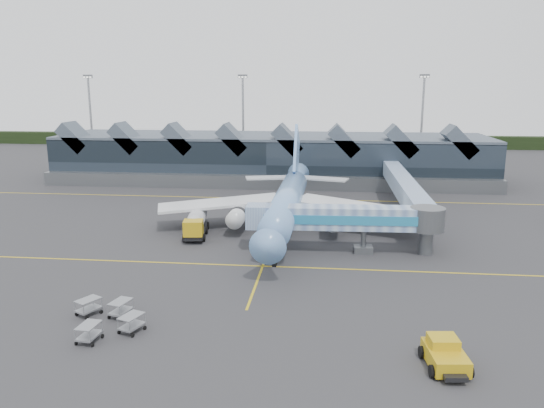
# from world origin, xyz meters

# --- Properties ---
(ground) EXTENTS (260.00, 260.00, 0.00)m
(ground) POSITION_xyz_m (0.00, 0.00, 0.00)
(ground) COLOR #2B2A2D
(ground) RESTS_ON ground
(taxi_stripes) EXTENTS (120.00, 60.00, 0.01)m
(taxi_stripes) POSITION_xyz_m (0.00, 10.00, 0.01)
(taxi_stripes) COLOR gold
(taxi_stripes) RESTS_ON ground
(tree_line_far) EXTENTS (260.00, 4.00, 4.00)m
(tree_line_far) POSITION_xyz_m (0.00, 110.00, 2.00)
(tree_line_far) COLOR black
(tree_line_far) RESTS_ON ground
(terminal) EXTENTS (90.00, 22.25, 12.52)m
(terminal) POSITION_xyz_m (-5.07, 47.35, 4.88)
(terminal) COLOR black
(terminal) RESTS_ON ground
(light_masts) EXTENTS (132.40, 42.56, 22.45)m
(light_masts) POSITION_xyz_m (21.00, 62.80, 12.49)
(light_masts) COLOR #92949A
(light_masts) RESTS_ON ground
(main_airliner) EXTENTS (37.72, 43.27, 13.93)m
(main_airliner) POSITION_xyz_m (1.52, 8.40, 4.09)
(main_airliner) COLOR #6FAAE2
(main_airliner) RESTS_ON ground
(jet_bridge) EXTENTS (23.71, 4.34, 5.85)m
(jet_bridge) POSITION_xyz_m (10.57, -1.87, 4.16)
(jet_bridge) COLOR #6A82B0
(jet_bridge) RESTS_ON ground
(fuel_truck) EXTENTS (3.90, 9.98, 3.32)m
(fuel_truck) POSITION_xyz_m (-10.54, 3.81, 1.86)
(fuel_truck) COLOR black
(fuel_truck) RESTS_ON ground
(pushback_tug) EXTENTS (3.31, 4.85, 2.05)m
(pushback_tug) POSITION_xyz_m (15.78, -28.20, 0.92)
(pushback_tug) COLOR #BF9811
(pushback_tug) RESTS_ON ground
(baggage_carts) EXTENTS (7.13, 7.18, 1.46)m
(baggage_carts) POSITION_xyz_m (-11.18, -24.33, 0.82)
(baggage_carts) COLOR gray
(baggage_carts) RESTS_ON ground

